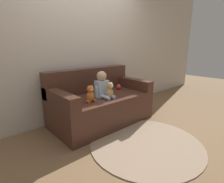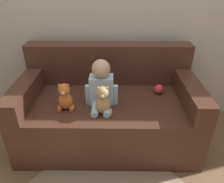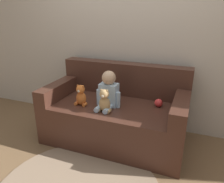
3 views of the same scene
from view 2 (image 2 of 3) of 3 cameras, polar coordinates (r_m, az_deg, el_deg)
ground_plane at (r=2.32m, az=-0.98°, el=-11.91°), size 12.00×12.00×0.00m
couch at (r=2.16m, az=-1.02°, el=-4.65°), size 1.64×0.88×0.89m
person_baby at (r=1.88m, az=-2.80°, el=1.53°), size 0.29×0.32×0.41m
teddy_bear_brown at (r=1.77m, az=-2.41°, el=-2.52°), size 0.15×0.12×0.26m
plush_toy_side at (r=1.87m, az=-12.15°, el=-1.57°), size 0.14×0.11×0.24m
toy_ball at (r=2.14m, az=12.11°, el=0.61°), size 0.09×0.09×0.09m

